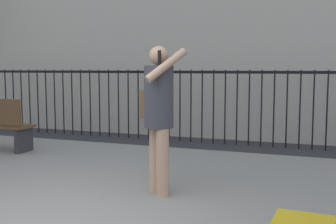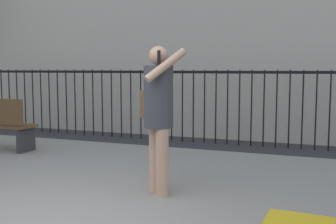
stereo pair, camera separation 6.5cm
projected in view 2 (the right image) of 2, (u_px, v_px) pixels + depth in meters
sidewalk at (136, 182)px, 5.74m from camera, size 28.00×4.40×0.15m
iron_fence at (210, 97)px, 9.07m from camera, size 12.03×0.04×1.60m
pedestrian_on_phone at (158, 109)px, 4.88m from camera, size 0.69×0.69×1.73m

